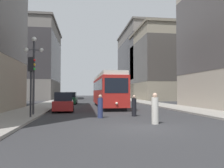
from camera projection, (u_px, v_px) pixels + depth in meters
ground_plane at (141, 128)px, 11.12m from camera, size 200.00×200.00×0.00m
sidewalk_left at (61, 100)px, 49.68m from camera, size 3.44×120.00×0.15m
sidewalk_right at (128, 99)px, 51.78m from camera, size 3.44×120.00×0.15m
streetcar at (107, 90)px, 26.68m from camera, size 2.77×13.57×3.89m
transit_bus at (114, 91)px, 45.72m from camera, size 2.67×11.08×3.45m
parked_car_left_near at (64, 102)px, 20.86m from camera, size 2.05×4.45×1.82m
parked_car_left_mid at (71, 98)px, 33.47m from camera, size 1.99×4.85×1.82m
pedestrian_crossing_near at (100, 107)px, 15.45m from camera, size 0.37×0.37×1.67m
pedestrian_crossing_far at (155, 110)px, 12.54m from camera, size 0.40×0.40×1.79m
pedestrian_on_sidewalk at (134, 106)px, 16.52m from camera, size 0.36×0.36×1.60m
traffic_light_near_left at (31, 71)px, 14.86m from camera, size 0.47×0.36×4.05m
lamp_post_left_near at (34, 64)px, 16.59m from camera, size 1.41×0.36×5.93m
building_left_corner at (31, 61)px, 54.68m from camera, size 13.32×20.88×18.62m
building_right_corner at (149, 63)px, 66.74m from camera, size 16.27×24.49×20.60m
building_right_midblock at (161, 64)px, 50.73m from camera, size 12.11×16.17×16.31m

